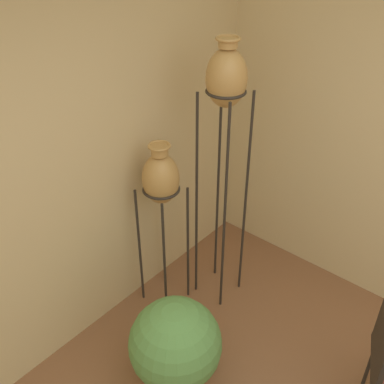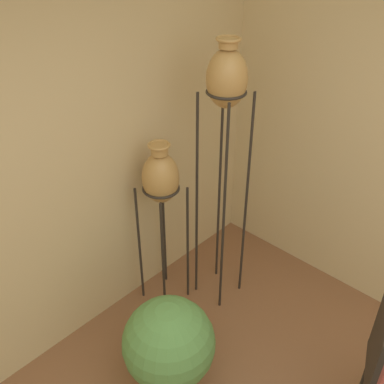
{
  "view_description": "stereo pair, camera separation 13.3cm",
  "coord_description": "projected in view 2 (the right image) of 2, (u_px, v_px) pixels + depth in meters",
  "views": [
    {
      "loc": [
        -0.96,
        -0.05,
        2.8
      ],
      "look_at": [
        1.12,
        1.72,
        1.01
      ],
      "focal_mm": 42.0,
      "sensor_mm": 36.0,
      "label": 1
    },
    {
      "loc": [
        -0.87,
        -0.14,
        2.8
      ],
      "look_at": [
        1.12,
        1.72,
        1.01
      ],
      "focal_mm": 42.0,
      "sensor_mm": 36.0,
      "label": 2
    }
  ],
  "objects": [
    {
      "name": "vase_stand_medium",
      "position": [
        161.0,
        181.0,
        3.17
      ],
      "size": [
        0.29,
        0.29,
        1.42
      ],
      "color": "#28231E",
      "rests_on": "ground_plane"
    },
    {
      "name": "vase_stand_tall",
      "position": [
        226.0,
        90.0,
        2.88
      ],
      "size": [
        0.28,
        0.28,
        2.1
      ],
      "color": "#28231E",
      "rests_on": "ground_plane"
    },
    {
      "name": "potted_plant",
      "position": [
        169.0,
        345.0,
        2.89
      ],
      "size": [
        0.6,
        0.6,
        0.72
      ],
      "color": "olive",
      "rests_on": "ground_plane"
    },
    {
      "name": "wall_back",
      "position": [
        11.0,
        194.0,
        2.63
      ],
      "size": [
        8.2,
        0.06,
        2.7
      ],
      "color": "#D1B784",
      "rests_on": "ground_plane"
    }
  ]
}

